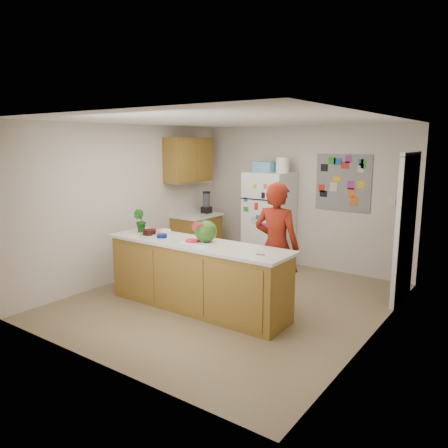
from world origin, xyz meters
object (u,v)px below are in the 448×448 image
Objects in this scene: watermelon at (206,231)px; cherry_bowl at (150,232)px; refrigerator at (269,220)px; person at (276,246)px.

cherry_bowl is (-0.98, -0.04, -0.12)m from watermelon.
watermelon is 0.99m from cherry_bowl.
refrigerator reaches higher than cherry_bowl.
person is (1.11, -1.76, 0.01)m from refrigerator.
refrigerator reaches higher than watermelon.
cherry_bowl is (-0.59, -2.39, 0.11)m from refrigerator.
watermelon is 1.38× the size of cherry_bowl.
watermelon is at bearing 2.33° from cherry_bowl.
watermelon reaches higher than cherry_bowl.
cherry_bowl is at bearing 16.43° from person.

